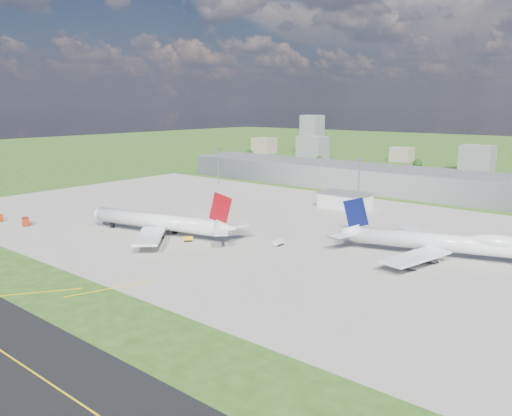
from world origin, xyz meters
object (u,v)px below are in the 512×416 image
Objects in this scene: crash_tender at (26,222)px; van_white_far at (433,259)px; airliner_blue_quad at (447,243)px; tug_yellow at (188,239)px; van_white_near at (279,243)px; airliner_red_twin at (161,222)px.

crash_tender is 1.38× the size of van_white_far.
airliner_blue_quad is 101.65m from tug_yellow.
tug_yellow is at bearing 42.98° from crash_tender.
van_white_near is (33.00, 18.77, 0.26)m from tug_yellow.
van_white_near is at bearing -18.42° from tug_yellow.
airliner_blue_quad is at bearing 61.85° from van_white_far.
van_white_far is (56.28, 17.99, 0.03)m from van_white_near.
van_white_near reaches higher than tug_yellow.
airliner_red_twin is at bearing -173.90° from airliner_blue_quad.
airliner_red_twin reaches higher than tug_yellow.
van_white_near is (49.72, 18.91, -4.43)m from airliner_red_twin.
airliner_blue_quad is at bearing -21.81° from tug_yellow.
airliner_blue_quad is 186.56m from crash_tender.
crash_tender is at bearing 114.87° from van_white_near.
airliner_red_twin is 17.36m from tug_yellow.
van_white_far is at bearing 44.37° from crash_tender.
tug_yellow is (-91.08, -44.87, -4.74)m from airliner_blue_quad.
airliner_red_twin is 10.55× the size of crash_tender.
airliner_blue_quad is 17.75× the size of tug_yellow.
airliner_red_twin is at bearing -176.45° from van_white_far.
airliner_blue_quad is 15.96× the size of van_white_near.
crash_tender reaches higher than van_white_near.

